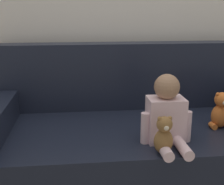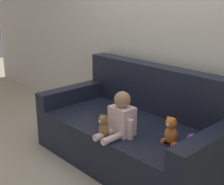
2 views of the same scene
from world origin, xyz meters
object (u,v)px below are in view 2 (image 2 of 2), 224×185
Objects in this scene: couch at (135,131)px; toy_ball at (192,139)px; teddy_bear_brown at (104,127)px; plush_toy_side at (171,131)px; person_baby at (121,118)px.

couch is 0.69m from toy_ball.
toy_ball is (0.59, 0.44, -0.06)m from teddy_bear_brown.
teddy_bear_brown is at bearing -80.33° from couch.
plush_toy_side is 0.19m from toy_ball.
teddy_bear_brown is (0.08, -0.49, 0.22)m from couch.
person_baby is 1.87× the size of teddy_bear_brown.
person_baby reaches higher than teddy_bear_brown.
couch is 0.54m from teddy_bear_brown.
teddy_bear_brown is at bearing -143.29° from toy_ball.
person_baby is 4.14× the size of toy_ball.
couch is 0.61m from plush_toy_side.
couch is at bearing 111.89° from person_baby.
couch is at bearing 175.71° from toy_ball.
plush_toy_side is (0.46, 0.32, 0.01)m from teddy_bear_brown.
person_baby reaches higher than toy_ball.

